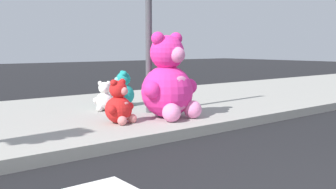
{
  "coord_description": "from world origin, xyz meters",
  "views": [
    {
      "loc": [
        -2.8,
        -0.91,
        1.25
      ],
      "look_at": [
        0.77,
        3.6,
        0.55
      ],
      "focal_mm": 41.35,
      "sensor_mm": 36.0,
      "label": 1
    }
  ],
  "objects_px": {
    "sign_pole": "(149,11)",
    "plush_white": "(105,99)",
    "plush_red": "(119,106)",
    "plush_pink_large": "(169,84)",
    "plush_teal": "(123,92)"
  },
  "relations": [
    {
      "from": "sign_pole",
      "to": "plush_white",
      "type": "height_order",
      "value": "sign_pole"
    },
    {
      "from": "sign_pole",
      "to": "plush_red",
      "type": "relative_size",
      "value": 4.94
    },
    {
      "from": "sign_pole",
      "to": "plush_pink_large",
      "type": "distance_m",
      "value": 1.3
    },
    {
      "from": "sign_pole",
      "to": "plush_teal",
      "type": "xyz_separation_m",
      "value": [
        0.06,
        0.95,
        -1.43
      ]
    },
    {
      "from": "sign_pole",
      "to": "plush_red",
      "type": "xyz_separation_m",
      "value": [
        -0.89,
        -0.5,
        -1.44
      ]
    },
    {
      "from": "plush_white",
      "to": "plush_red",
      "type": "height_order",
      "value": "plush_red"
    },
    {
      "from": "plush_pink_large",
      "to": "plush_red",
      "type": "xyz_separation_m",
      "value": [
        -0.85,
        0.09,
        -0.28
      ]
    },
    {
      "from": "sign_pole",
      "to": "plush_red",
      "type": "distance_m",
      "value": 1.77
    },
    {
      "from": "plush_white",
      "to": "plush_red",
      "type": "bearing_deg",
      "value": -109.01
    },
    {
      "from": "sign_pole",
      "to": "plush_teal",
      "type": "distance_m",
      "value": 1.72
    },
    {
      "from": "sign_pole",
      "to": "plush_teal",
      "type": "bearing_deg",
      "value": 86.55
    },
    {
      "from": "plush_pink_large",
      "to": "plush_red",
      "type": "relative_size",
      "value": 2.07
    },
    {
      "from": "plush_pink_large",
      "to": "plush_red",
      "type": "distance_m",
      "value": 0.9
    },
    {
      "from": "plush_pink_large",
      "to": "plush_teal",
      "type": "xyz_separation_m",
      "value": [
        0.1,
        1.54,
        -0.27
      ]
    },
    {
      "from": "sign_pole",
      "to": "plush_pink_large",
      "type": "height_order",
      "value": "sign_pole"
    }
  ]
}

